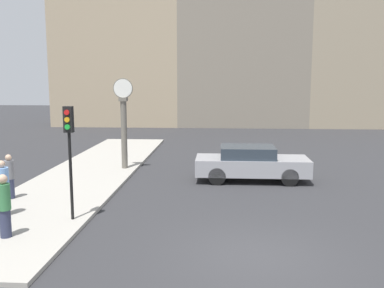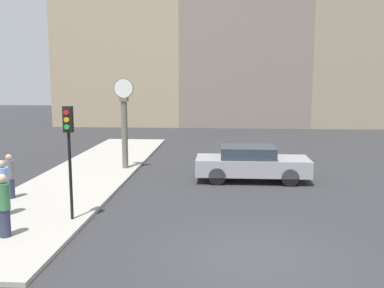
{
  "view_description": "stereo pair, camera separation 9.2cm",
  "coord_description": "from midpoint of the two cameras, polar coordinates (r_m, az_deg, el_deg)",
  "views": [
    {
      "loc": [
        -0.88,
        -10.03,
        4.27
      ],
      "look_at": [
        -1.92,
        5.5,
        1.92
      ],
      "focal_mm": 40.0,
      "sensor_mm": 36.0,
      "label": 1
    },
    {
      "loc": [
        -0.79,
        -10.02,
        4.27
      ],
      "look_at": [
        -1.92,
        5.5,
        1.92
      ],
      "focal_mm": 40.0,
      "sensor_mm": 36.0,
      "label": 2
    }
  ],
  "objects": [
    {
      "name": "pedestrian_grey_jacket",
      "position": [
        16.33,
        -22.97,
        -3.99
      ],
      "size": [
        0.33,
        0.33,
        1.57
      ],
      "color": "#2D334C",
      "rests_on": "sidewalk_corner"
    },
    {
      "name": "pedestrian_blue_stripe",
      "position": [
        14.38,
        -23.74,
        -5.41
      ],
      "size": [
        0.39,
        0.39,
        1.72
      ],
      "color": "#2D334C",
      "rests_on": "sidewalk_corner"
    },
    {
      "name": "ground_plane",
      "position": [
        10.93,
        8.48,
        -14.52
      ],
      "size": [
        120.0,
        120.0,
        0.0
      ],
      "primitive_type": "plane",
      "color": "#2D2D30"
    },
    {
      "name": "street_clock",
      "position": [
        20.23,
        -8.87,
        2.83
      ],
      "size": [
        0.92,
        0.36,
        4.21
      ],
      "color": "#666056",
      "rests_on": "sidewalk_corner"
    },
    {
      "name": "building_row",
      "position": [
        40.27,
        5.77,
        11.87
      ],
      "size": [
        32.54,
        5.0,
        14.17
      ],
      "color": "tan",
      "rests_on": "ground_plane"
    },
    {
      "name": "sidewalk_corner",
      "position": [
        20.09,
        -13.29,
        -3.75
      ],
      "size": [
        3.98,
        21.38,
        0.12
      ],
      "primitive_type": "cube",
      "color": "#A39E93",
      "rests_on": "ground_plane"
    },
    {
      "name": "pedestrian_green_hoodie",
      "position": [
        12.42,
        -23.62,
        -7.49
      ],
      "size": [
        0.34,
        0.34,
        1.71
      ],
      "color": "#2D334C",
      "rests_on": "sidewalk_corner"
    },
    {
      "name": "sedan_car",
      "position": [
        18.31,
        8.05,
        -2.54
      ],
      "size": [
        4.74,
        1.86,
        1.48
      ],
      "color": "#9E9EA3",
      "rests_on": "ground_plane"
    },
    {
      "name": "traffic_light_near",
      "position": [
        12.99,
        -15.91,
        0.69
      ],
      "size": [
        0.26,
        0.24,
        3.39
      ],
      "color": "black",
      "rests_on": "sidewalk_corner"
    }
  ]
}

